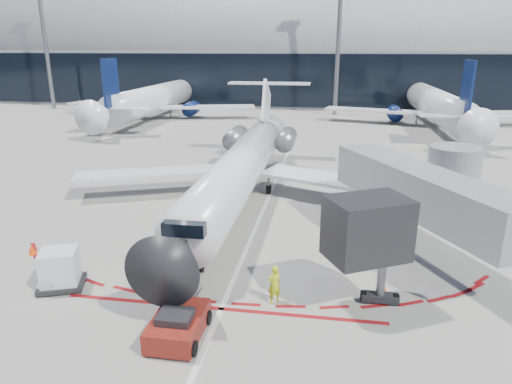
% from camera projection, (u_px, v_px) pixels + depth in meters
% --- Properties ---
extents(ground, '(260.00, 260.00, 0.00)m').
position_uv_depth(ground, '(261.00, 215.00, 30.35)').
color(ground, slate).
rests_on(ground, ground).
extents(apron_centerline, '(0.25, 40.00, 0.01)m').
position_uv_depth(apron_centerline, '(265.00, 205.00, 32.23)').
color(apron_centerline, silver).
rests_on(apron_centerline, ground).
extents(apron_stop_bar, '(14.00, 0.25, 0.01)m').
position_uv_depth(apron_stop_bar, '(221.00, 309.00, 19.54)').
color(apron_stop_bar, maroon).
rests_on(apron_stop_bar, ground).
extents(terminal_building, '(150.00, 24.15, 24.00)m').
position_uv_depth(terminal_building, '(311.00, 58.00, 88.83)').
color(terminal_building, '#9B9EA1').
rests_on(terminal_building, ground).
extents(jet_bridge, '(10.03, 15.20, 4.90)m').
position_uv_depth(jet_bridge, '(429.00, 193.00, 25.12)').
color(jet_bridge, '#96999E').
rests_on(jet_bridge, ground).
extents(light_mast_west, '(0.70, 0.70, 25.00)m').
position_uv_depth(light_mast_west, '(44.00, 35.00, 78.46)').
color(light_mast_west, slate).
rests_on(light_mast_west, ground).
extents(light_mast_centre, '(0.70, 0.70, 25.00)m').
position_uv_depth(light_mast_centre, '(339.00, 34.00, 70.90)').
color(light_mast_centre, slate).
rests_on(light_mast_centre, ground).
extents(regional_jet, '(25.63, 31.60, 7.91)m').
position_uv_depth(regional_jet, '(243.00, 164.00, 32.78)').
color(regional_jet, white).
rests_on(regional_jet, ground).
extents(pushback_tug, '(2.00, 4.67, 1.21)m').
position_uv_depth(pushback_tug, '(178.00, 325.00, 17.51)').
color(pushback_tug, '#5D160D').
rests_on(pushback_tug, ground).
extents(ramp_worker, '(0.77, 0.74, 1.77)m').
position_uv_depth(ramp_worker, '(274.00, 284.00, 19.79)').
color(ramp_worker, '#C1D616').
rests_on(ramp_worker, ground).
extents(uld_container, '(2.44, 2.26, 1.86)m').
position_uv_depth(uld_container, '(60.00, 269.00, 21.02)').
color(uld_container, black).
rests_on(uld_container, ground).
extents(safety_cone_left, '(0.41, 0.41, 0.57)m').
position_uv_depth(safety_cone_left, '(32.00, 250.00, 24.56)').
color(safety_cone_left, '#FF4805').
rests_on(safety_cone_left, ground).
extents(safety_cone_right, '(0.37, 0.37, 0.52)m').
position_uv_depth(safety_cone_right, '(383.00, 286.00, 20.86)').
color(safety_cone_right, '#FF4805').
rests_on(safety_cone_right, ground).
extents(bg_airliner_0, '(36.07, 38.19, 11.67)m').
position_uv_depth(bg_airliner_0, '(157.00, 79.00, 70.71)').
color(bg_airliner_0, white).
rests_on(bg_airliner_0, ground).
extents(bg_airliner_1, '(36.00, 38.12, 11.65)m').
position_uv_depth(bg_airliner_1, '(436.00, 83.00, 64.17)').
color(bg_airliner_1, white).
rests_on(bg_airliner_1, ground).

